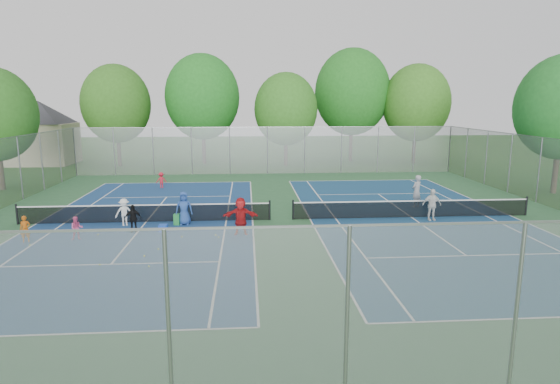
# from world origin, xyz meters

# --- Properties ---
(ground) EXTENTS (120.00, 120.00, 0.00)m
(ground) POSITION_xyz_m (0.00, 0.00, 0.00)
(ground) COLOR #24551A
(ground) RESTS_ON ground
(court_pad) EXTENTS (32.00, 32.00, 0.01)m
(court_pad) POSITION_xyz_m (0.00, 0.00, 0.01)
(court_pad) COLOR #2D6138
(court_pad) RESTS_ON ground
(court_left) EXTENTS (10.97, 23.77, 0.01)m
(court_left) POSITION_xyz_m (-7.00, 0.00, 0.02)
(court_left) COLOR navy
(court_left) RESTS_ON court_pad
(court_right) EXTENTS (10.97, 23.77, 0.01)m
(court_right) POSITION_xyz_m (7.00, 0.00, 0.02)
(court_right) COLOR navy
(court_right) RESTS_ON court_pad
(net_left) EXTENTS (12.87, 0.10, 0.91)m
(net_left) POSITION_xyz_m (-7.00, 0.00, 0.46)
(net_left) COLOR black
(net_left) RESTS_ON ground
(net_right) EXTENTS (12.87, 0.10, 0.91)m
(net_right) POSITION_xyz_m (7.00, 0.00, 0.46)
(net_right) COLOR black
(net_right) RESTS_ON ground
(fence_north) EXTENTS (32.00, 0.10, 4.00)m
(fence_north) POSITION_xyz_m (0.00, 16.00, 2.00)
(fence_north) COLOR gray
(fence_north) RESTS_ON ground
(fence_south) EXTENTS (32.00, 0.10, 4.00)m
(fence_south) POSITION_xyz_m (0.00, -16.00, 2.00)
(fence_south) COLOR gray
(fence_south) RESTS_ON ground
(house) EXTENTS (11.03, 11.03, 7.30)m
(house) POSITION_xyz_m (-22.00, 24.00, 4.21)
(house) COLOR #B7A88C
(house) RESTS_ON ground
(tree_nw) EXTENTS (6.40, 6.40, 9.58)m
(tree_nw) POSITION_xyz_m (-14.00, 22.00, 5.89)
(tree_nw) COLOR #443326
(tree_nw) RESTS_ON ground
(tree_nl) EXTENTS (7.20, 7.20, 10.69)m
(tree_nl) POSITION_xyz_m (-6.00, 23.00, 6.54)
(tree_nl) COLOR #443326
(tree_nl) RESTS_ON ground
(tree_nc) EXTENTS (6.00, 6.00, 8.85)m
(tree_nc) POSITION_xyz_m (2.00, 21.00, 5.39)
(tree_nc) COLOR #443326
(tree_nc) RESTS_ON ground
(tree_nr) EXTENTS (7.60, 7.60, 11.42)m
(tree_nr) POSITION_xyz_m (9.00, 24.00, 7.04)
(tree_nr) COLOR #443326
(tree_nr) RESTS_ON ground
(tree_ne) EXTENTS (6.60, 6.60, 9.77)m
(tree_ne) POSITION_xyz_m (15.00, 22.00, 5.97)
(tree_ne) COLOR #443326
(tree_ne) RESTS_ON ground
(ball_crate) EXTENTS (0.41, 0.41, 0.34)m
(ball_crate) POSITION_xyz_m (-5.81, -1.86, 0.17)
(ball_crate) COLOR blue
(ball_crate) RESTS_ON ground
(ball_hopper) EXTENTS (0.31, 0.31, 0.57)m
(ball_hopper) POSITION_xyz_m (-5.33, -0.67, 0.28)
(ball_hopper) COLOR green
(ball_hopper) RESTS_ON ground
(student_a) EXTENTS (0.50, 0.40, 1.19)m
(student_a) POSITION_xyz_m (-11.57, -3.14, 0.60)
(student_a) COLOR #C55B12
(student_a) RESTS_ON ground
(student_b) EXTENTS (0.61, 0.54, 1.07)m
(student_b) POSITION_xyz_m (-9.43, -2.94, 0.54)
(student_b) COLOR #EA5B92
(student_b) RESTS_ON ground
(student_c) EXTENTS (1.02, 0.79, 1.38)m
(student_c) POSITION_xyz_m (-7.91, -0.60, 0.69)
(student_c) COLOR white
(student_c) RESTS_ON ground
(student_d) EXTENTS (0.82, 0.42, 1.34)m
(student_d) POSITION_xyz_m (-7.20, -1.83, 0.67)
(student_d) COLOR black
(student_d) RESTS_ON ground
(student_e) EXTENTS (0.86, 0.59, 1.70)m
(student_e) POSITION_xyz_m (-4.96, -0.60, 0.85)
(student_e) COLOR #2A4E9B
(student_e) RESTS_ON ground
(student_f) EXTENTS (1.66, 0.61, 1.76)m
(student_f) POSITION_xyz_m (-2.10, -2.59, 0.88)
(student_f) COLOR red
(student_f) RESTS_ON ground
(child_far_baseline) EXTENTS (0.83, 0.63, 1.14)m
(child_far_baseline) POSITION_xyz_m (-7.91, 9.76, 0.57)
(child_far_baseline) COLOR red
(child_far_baseline) RESTS_ON ground
(instructor) EXTENTS (0.83, 0.77, 1.91)m
(instructor) POSITION_xyz_m (8.13, 2.42, 0.96)
(instructor) COLOR #969698
(instructor) RESTS_ON ground
(teen_court_b) EXTENTS (0.99, 0.42, 1.68)m
(teen_court_b) POSITION_xyz_m (7.81, -0.68, 0.84)
(teen_court_b) COLOR silver
(teen_court_b) RESTS_ON ground
(tennis_ball_0) EXTENTS (0.07, 0.07, 0.07)m
(tennis_ball_0) POSITION_xyz_m (-3.11, -3.16, 0.03)
(tennis_ball_0) COLOR #ADCA2F
(tennis_ball_0) RESTS_ON ground
(tennis_ball_1) EXTENTS (0.07, 0.07, 0.07)m
(tennis_ball_1) POSITION_xyz_m (-7.39, -6.51, 0.03)
(tennis_ball_1) COLOR #C1D030
(tennis_ball_1) RESTS_ON ground
(tennis_ball_2) EXTENTS (0.07, 0.07, 0.07)m
(tennis_ball_2) POSITION_xyz_m (-5.53, -4.72, 0.03)
(tennis_ball_2) COLOR #B2D932
(tennis_ball_2) RESTS_ON ground
(tennis_ball_3) EXTENTS (0.07, 0.07, 0.07)m
(tennis_ball_3) POSITION_xyz_m (-2.51, -1.51, 0.03)
(tennis_ball_3) COLOR #ADC72E
(tennis_ball_3) RESTS_ON ground
(tennis_ball_4) EXTENTS (0.07, 0.07, 0.07)m
(tennis_ball_4) POSITION_xyz_m (-3.26, -2.82, 0.03)
(tennis_ball_4) COLOR #D5F138
(tennis_ball_4) RESTS_ON ground
(tennis_ball_5) EXTENTS (0.07, 0.07, 0.07)m
(tennis_ball_5) POSITION_xyz_m (-5.50, -6.83, 0.03)
(tennis_ball_5) COLOR #C4E334
(tennis_ball_5) RESTS_ON ground
(tennis_ball_6) EXTENTS (0.07, 0.07, 0.07)m
(tennis_ball_6) POSITION_xyz_m (-8.71, -2.35, 0.03)
(tennis_ball_6) COLOR #B3C22D
(tennis_ball_6) RESTS_ON ground
(tennis_ball_7) EXTENTS (0.07, 0.07, 0.07)m
(tennis_ball_7) POSITION_xyz_m (-10.07, -1.11, 0.03)
(tennis_ball_7) COLOR #B5CB2F
(tennis_ball_7) RESTS_ON ground
(tennis_ball_8) EXTENTS (0.07, 0.07, 0.07)m
(tennis_ball_8) POSITION_xyz_m (-10.90, -1.38, 0.03)
(tennis_ball_8) COLOR #C4D030
(tennis_ball_8) RESTS_ON ground
(tennis_ball_9) EXTENTS (0.07, 0.07, 0.07)m
(tennis_ball_9) POSITION_xyz_m (-4.79, -2.98, 0.03)
(tennis_ball_9) COLOR gold
(tennis_ball_9) RESTS_ON ground
(tennis_ball_10) EXTENTS (0.07, 0.07, 0.07)m
(tennis_ball_10) POSITION_xyz_m (-11.16, -3.76, 0.03)
(tennis_ball_10) COLOR #CEE334
(tennis_ball_10) RESTS_ON ground
(tennis_ball_11) EXTENTS (0.07, 0.07, 0.07)m
(tennis_ball_11) POSITION_xyz_m (-5.92, -5.59, 0.03)
(tennis_ball_11) COLOR yellow
(tennis_ball_11) RESTS_ON ground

